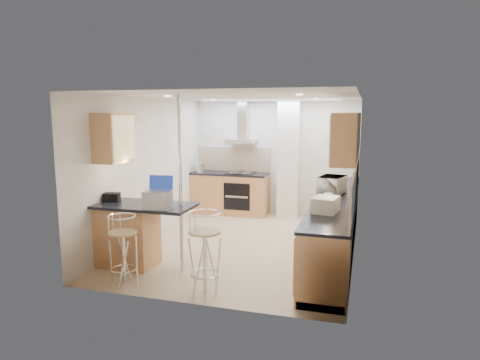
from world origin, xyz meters
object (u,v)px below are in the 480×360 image
(bar_stool_near, at_px, (123,250))
(laptop, at_px, (158,200))
(bar_stool_end, at_px, (205,252))
(bread_bin, at_px, (325,205))
(microwave, at_px, (332,185))

(bar_stool_near, bearing_deg, laptop, 74.84)
(laptop, bearing_deg, bar_stool_end, -32.97)
(bar_stool_near, xyz_separation_m, bread_bin, (2.50, 0.98, 0.55))
(microwave, xyz_separation_m, bar_stool_near, (-2.48, -2.32, -0.60))
(microwave, xyz_separation_m, laptop, (-2.20, -1.86, -0.00))
(laptop, distance_m, bread_bin, 2.28)
(bar_stool_near, height_order, bar_stool_end, bar_stool_end)
(bar_stool_near, height_order, bread_bin, bread_bin)
(laptop, bearing_deg, bar_stool_near, -129.30)
(microwave, relative_size, bar_stool_end, 0.51)
(microwave, xyz_separation_m, bread_bin, (0.02, -1.34, -0.04))
(microwave, relative_size, bar_stool_near, 0.56)
(laptop, bearing_deg, bread_bin, 4.99)
(microwave, height_order, bread_bin, microwave)
(microwave, height_order, laptop, microwave)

